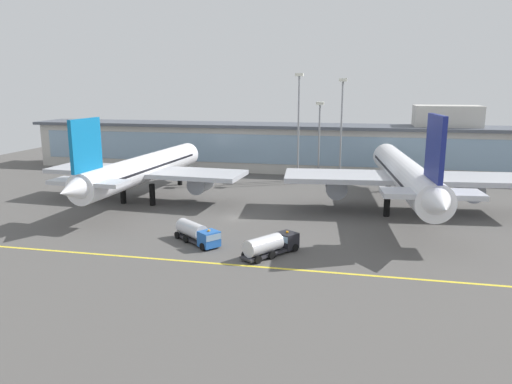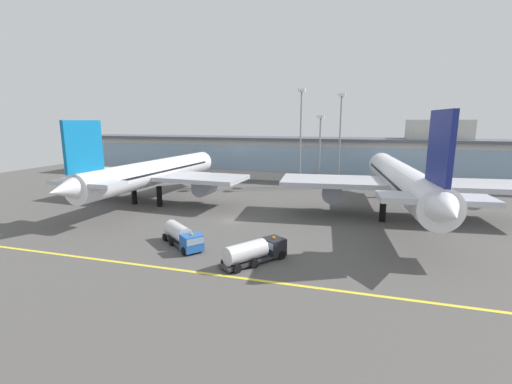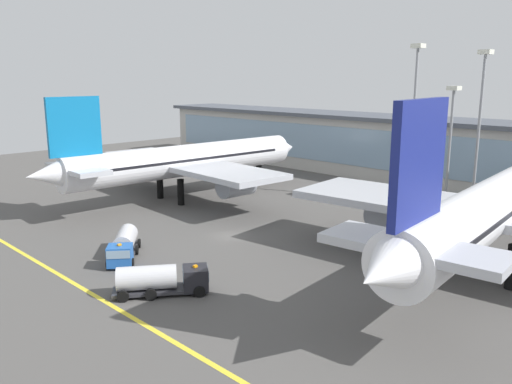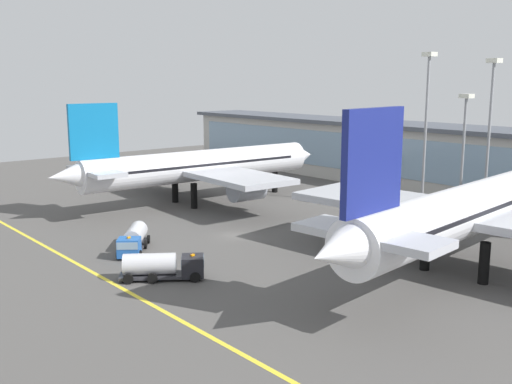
% 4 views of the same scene
% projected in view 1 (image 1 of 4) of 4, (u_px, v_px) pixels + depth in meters
% --- Properties ---
extents(ground_plane, '(193.64, 193.64, 0.00)m').
position_uv_depth(ground_plane, '(236.00, 218.00, 85.36)').
color(ground_plane, '#514F4C').
extents(taxiway_centreline_stripe, '(154.91, 0.50, 0.01)m').
position_uv_depth(taxiway_centreline_stripe, '(194.00, 262.00, 64.35)').
color(taxiway_centreline_stripe, yellow).
rests_on(taxiway_centreline_stripe, ground).
extents(terminal_building, '(141.31, 14.00, 17.78)m').
position_uv_depth(terminal_building, '(289.00, 146.00, 131.45)').
color(terminal_building, beige).
rests_on(terminal_building, ground).
extents(airliner_near_left, '(40.54, 51.90, 17.61)m').
position_uv_depth(airliner_near_left, '(144.00, 169.00, 96.98)').
color(airliner_near_left, black).
rests_on(airliner_near_left, ground).
extents(airliner_near_right, '(44.02, 55.81, 18.85)m').
position_uv_depth(airliner_near_right, '(405.00, 175.00, 88.10)').
color(airliner_near_right, black).
rests_on(airliner_near_right, ground).
extents(fuel_tanker_truck, '(7.23, 8.78, 2.90)m').
position_uv_depth(fuel_tanker_truck, '(272.00, 244.00, 66.83)').
color(fuel_tanker_truck, black).
rests_on(fuel_tanker_truck, ground).
extents(baggage_tug_near, '(8.58, 7.55, 2.90)m').
position_uv_depth(baggage_tug_near, '(198.00, 233.00, 71.67)').
color(baggage_tug_near, black).
rests_on(baggage_tug_near, ground).
extents(apron_light_mast_west, '(1.80, 1.80, 18.87)m').
position_uv_depth(apron_light_mast_west, '(319.00, 127.00, 117.78)').
color(apron_light_mast_west, gray).
rests_on(apron_light_mast_west, ground).
extents(apron_light_mast_centre, '(1.80, 1.80, 24.27)m').
position_uv_depth(apron_light_mast_centre, '(342.00, 116.00, 114.27)').
color(apron_light_mast_centre, gray).
rests_on(apron_light_mast_centre, ground).
extents(apron_light_mast_east, '(1.80, 1.80, 25.43)m').
position_uv_depth(apron_light_mast_east, '(299.00, 113.00, 114.05)').
color(apron_light_mast_east, gray).
rests_on(apron_light_mast_east, ground).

